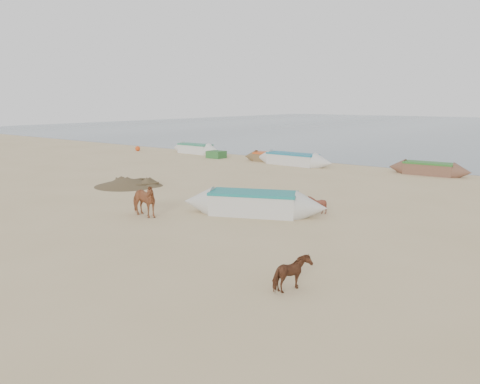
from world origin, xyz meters
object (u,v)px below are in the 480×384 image
(calf_right, at_px, (293,274))
(near_canoe, at_px, (253,203))
(cow_adult, at_px, (142,200))
(calf_front, at_px, (316,205))

(calf_right, distance_m, near_canoe, 8.30)
(near_canoe, bearing_deg, cow_adult, -162.59)
(calf_front, bearing_deg, cow_adult, -55.26)
(cow_adult, height_order, calf_front, cow_adult)
(cow_adult, bearing_deg, calf_right, -104.28)
(calf_right, xyz_separation_m, near_canoe, (-5.65, 6.08, 0.04))
(cow_adult, distance_m, near_canoe, 4.73)
(calf_right, bearing_deg, near_canoe, 34.02)
(calf_right, bearing_deg, cow_adult, 63.24)
(calf_front, distance_m, near_canoe, 2.74)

